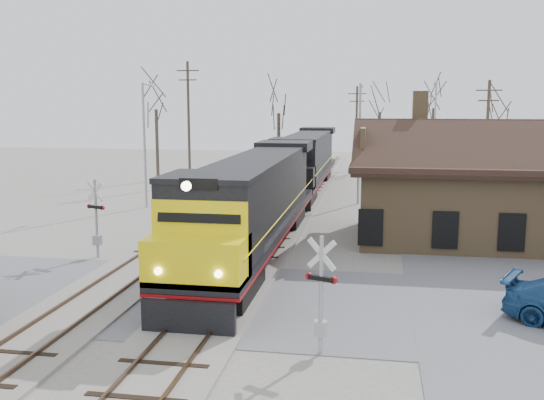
{
  "coord_description": "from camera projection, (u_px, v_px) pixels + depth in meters",
  "views": [
    {
      "loc": [
        5.64,
        -21.09,
        7.26
      ],
      "look_at": [
        0.49,
        9.0,
        2.35
      ],
      "focal_mm": 40.0,
      "sensor_mm": 36.0,
      "label": 1
    }
  ],
  "objects": [
    {
      "name": "depot",
      "position": [
        496.0,
        196.0,
        31.92
      ],
      "size": [
        15.2,
        9.31,
        7.9
      ],
      "color": "#93754C",
      "rests_on": "ground"
    },
    {
      "name": "tree_b",
      "position": [
        279.0,
        102.0,
        57.26
      ],
      "size": [
        4.2,
        4.2,
        10.28
      ],
      "color": "#382D23",
      "rests_on": "ground"
    },
    {
      "name": "tree_e",
      "position": [
        499.0,
        112.0,
        57.07
      ],
      "size": [
        3.65,
        3.65,
        8.94
      ],
      "color": "#382D23",
      "rests_on": "ground"
    },
    {
      "name": "track_main",
      "position": [
        281.0,
        221.0,
        37.2
      ],
      "size": [
        3.4,
        90.0,
        0.24
      ],
      "color": "#9E998E",
      "rests_on": "ground"
    },
    {
      "name": "streetlight_a",
      "position": [
        145.0,
        138.0,
        41.9
      ],
      "size": [
        0.25,
        2.04,
        8.62
      ],
      "color": "#A5A8AD",
      "rests_on": "ground"
    },
    {
      "name": "streetlight_b",
      "position": [
        359.0,
        137.0,
        43.34
      ],
      "size": [
        0.25,
        2.04,
        8.61
      ],
      "color": "#A5A8AD",
      "rests_on": "ground"
    },
    {
      "name": "utility_pole_b",
      "position": [
        356.0,
        126.0,
        65.7
      ],
      "size": [
        2.0,
        0.24,
        9.02
      ],
      "color": "#382D23",
      "rests_on": "ground"
    },
    {
      "name": "utility_pole_c",
      "position": [
        487.0,
        135.0,
        48.13
      ],
      "size": [
        2.0,
        0.24,
        9.03
      ],
      "color": "#382D23",
      "rests_on": "ground"
    },
    {
      "name": "tree_d",
      "position": [
        434.0,
        97.0,
        62.84
      ],
      "size": [
        4.48,
        4.48,
        10.97
      ],
      "color": "#382D23",
      "rests_on": "ground"
    },
    {
      "name": "utility_pole_a",
      "position": [
        189.0,
        121.0,
        53.38
      ],
      "size": [
        2.0,
        0.24,
        10.83
      ],
      "color": "#382D23",
      "rests_on": "ground"
    },
    {
      "name": "streetlight_c",
      "position": [
        434.0,
        126.0,
        55.44
      ],
      "size": [
        0.25,
        2.04,
        9.18
      ],
      "color": "#A5A8AD",
      "rests_on": "ground"
    },
    {
      "name": "locomotive_trailing",
      "position": [
        306.0,
        160.0,
        50.1
      ],
      "size": [
        3.26,
        21.84,
        4.59
      ],
      "color": "black",
      "rests_on": "ground"
    },
    {
      "name": "locomotive_lead",
      "position": [
        253.0,
        204.0,
        28.58
      ],
      "size": [
        3.26,
        21.84,
        4.85
      ],
      "color": "black",
      "rests_on": "ground"
    },
    {
      "name": "crossbuck_far",
      "position": [
        96.0,
        221.0,
        28.47
      ],
      "size": [
        1.03,
        0.43,
        3.73
      ],
      "rotation": [
        0.0,
        0.0,
        2.81
      ],
      "color": "#A5A8AD",
      "rests_on": "ground"
    },
    {
      "name": "track_siding",
      "position": [
        210.0,
        219.0,
        37.95
      ],
      "size": [
        3.4,
        90.0,
        0.24
      ],
      "color": "#9E998E",
      "rests_on": "ground"
    },
    {
      "name": "crossbuck_near",
      "position": [
        321.0,
        299.0,
        17.4
      ],
      "size": [
        0.96,
        0.45,
        3.53
      ],
      "rotation": [
        0.0,
        0.0,
        -0.38
      ],
      "color": "#A5A8AD",
      "rests_on": "ground"
    },
    {
      "name": "tree_a",
      "position": [
        156.0,
        97.0,
        56.12
      ],
      "size": [
        4.44,
        4.44,
        10.88
      ],
      "color": "#382D23",
      "rests_on": "ground"
    },
    {
      "name": "road",
      "position": [
        219.0,
        299.0,
        22.61
      ],
      "size": [
        60.0,
        9.0,
        0.03
      ],
      "primitive_type": "cube",
      "color": "slate",
      "rests_on": "ground"
    },
    {
      "name": "ground",
      "position": [
        219.0,
        299.0,
        22.61
      ],
      "size": [
        140.0,
        140.0,
        0.0
      ],
      "primitive_type": "plane",
      "color": "#9E998E",
      "rests_on": "ground"
    },
    {
      "name": "tree_c",
      "position": [
        380.0,
        103.0,
        65.51
      ],
      "size": [
        4.18,
        4.18,
        10.23
      ],
      "color": "#382D23",
      "rests_on": "ground"
    }
  ]
}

